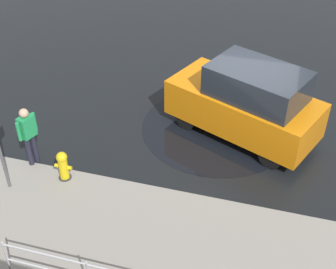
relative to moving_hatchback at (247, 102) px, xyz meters
The scene contains 6 objects.
ground_plane 1.03m from the moving_hatchback, 12.73° to the left, with size 60.00×60.00×0.00m, color black.
kerb_strip 4.34m from the moving_hatchback, 88.88° to the left, with size 24.00×3.20×0.04m, color gray.
moving_hatchback is the anchor object (origin of this frame).
fire_hydrant 4.86m from the moving_hatchback, 37.23° to the left, with size 0.42×0.31×0.80m.
pedestrian 5.47m from the moving_hatchback, 28.25° to the left, with size 0.34×0.55×1.62m.
puddle_patch 1.26m from the moving_hatchback, ahead, with size 4.11×4.11×0.01m, color black.
Camera 1 is at (-0.84, 10.18, 7.62)m, focal length 50.00 mm.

